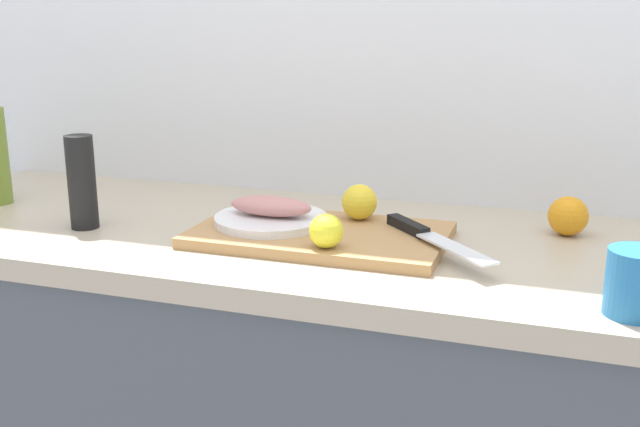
{
  "coord_description": "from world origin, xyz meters",
  "views": [
    {
      "loc": [
        0.33,
        -1.25,
        1.3
      ],
      "look_at": [
        -0.08,
        -0.04,
        0.95
      ],
      "focal_mm": 41.92,
      "sensor_mm": 36.0,
      "label": 1
    }
  ],
  "objects_px": {
    "orange_0": "(568,216)",
    "pepper_mill": "(82,182)",
    "lemon_0": "(326,231)",
    "white_plate": "(271,219)",
    "fish_fillet": "(271,206)",
    "chef_knife": "(424,234)",
    "cutting_board": "(320,235)",
    "coffee_mug_0": "(639,283)"
  },
  "relations": [
    {
      "from": "cutting_board",
      "to": "pepper_mill",
      "type": "height_order",
      "value": "pepper_mill"
    },
    {
      "from": "white_plate",
      "to": "lemon_0",
      "type": "distance_m",
      "value": 0.18
    },
    {
      "from": "cutting_board",
      "to": "fish_fillet",
      "type": "height_order",
      "value": "fish_fillet"
    },
    {
      "from": "fish_fillet",
      "to": "white_plate",
      "type": "bearing_deg",
      "value": -90.0
    },
    {
      "from": "fish_fillet",
      "to": "pepper_mill",
      "type": "xyz_separation_m",
      "value": [
        -0.35,
        -0.07,
        0.04
      ]
    },
    {
      "from": "chef_knife",
      "to": "orange_0",
      "type": "xyz_separation_m",
      "value": [
        0.23,
        0.17,
        0.01
      ]
    },
    {
      "from": "chef_knife",
      "to": "lemon_0",
      "type": "relative_size",
      "value": 3.98
    },
    {
      "from": "chef_knife",
      "to": "white_plate",
      "type": "bearing_deg",
      "value": -134.91
    },
    {
      "from": "white_plate",
      "to": "lemon_0",
      "type": "xyz_separation_m",
      "value": [
        0.14,
        -0.11,
        0.02
      ]
    },
    {
      "from": "pepper_mill",
      "to": "lemon_0",
      "type": "bearing_deg",
      "value": -3.61
    },
    {
      "from": "fish_fillet",
      "to": "orange_0",
      "type": "relative_size",
      "value": 2.16
    },
    {
      "from": "chef_knife",
      "to": "cutting_board",
      "type": "bearing_deg",
      "value": -132.3
    },
    {
      "from": "chef_knife",
      "to": "coffee_mug_0",
      "type": "distance_m",
      "value": 0.38
    },
    {
      "from": "orange_0",
      "to": "pepper_mill",
      "type": "bearing_deg",
      "value": -164.44
    },
    {
      "from": "cutting_board",
      "to": "chef_knife",
      "type": "height_order",
      "value": "chef_knife"
    },
    {
      "from": "coffee_mug_0",
      "to": "orange_0",
      "type": "height_order",
      "value": "coffee_mug_0"
    },
    {
      "from": "chef_knife",
      "to": "fish_fillet",
      "type": "bearing_deg",
      "value": -134.91
    },
    {
      "from": "chef_knife",
      "to": "coffee_mug_0",
      "type": "height_order",
      "value": "coffee_mug_0"
    },
    {
      "from": "lemon_0",
      "to": "pepper_mill",
      "type": "bearing_deg",
      "value": 176.39
    },
    {
      "from": "cutting_board",
      "to": "fish_fillet",
      "type": "xyz_separation_m",
      "value": [
        -0.1,
        0.01,
        0.04
      ]
    },
    {
      "from": "white_plate",
      "to": "orange_0",
      "type": "relative_size",
      "value": 2.88
    },
    {
      "from": "fish_fillet",
      "to": "orange_0",
      "type": "height_order",
      "value": "orange_0"
    },
    {
      "from": "fish_fillet",
      "to": "chef_knife",
      "type": "bearing_deg",
      "value": -0.78
    },
    {
      "from": "chef_knife",
      "to": "pepper_mill",
      "type": "bearing_deg",
      "value": -127.8
    },
    {
      "from": "lemon_0",
      "to": "orange_0",
      "type": "distance_m",
      "value": 0.46
    },
    {
      "from": "coffee_mug_0",
      "to": "orange_0",
      "type": "bearing_deg",
      "value": 104.54
    },
    {
      "from": "orange_0",
      "to": "pepper_mill",
      "type": "relative_size",
      "value": 0.41
    },
    {
      "from": "fish_fillet",
      "to": "pepper_mill",
      "type": "relative_size",
      "value": 0.88
    },
    {
      "from": "cutting_board",
      "to": "chef_knife",
      "type": "distance_m",
      "value": 0.19
    },
    {
      "from": "white_plate",
      "to": "pepper_mill",
      "type": "relative_size",
      "value": 1.18
    },
    {
      "from": "white_plate",
      "to": "lemon_0",
      "type": "relative_size",
      "value": 3.64
    },
    {
      "from": "fish_fillet",
      "to": "chef_knife",
      "type": "xyz_separation_m",
      "value": [
        0.29,
        -0.0,
        -0.02
      ]
    },
    {
      "from": "fish_fillet",
      "to": "pepper_mill",
      "type": "bearing_deg",
      "value": -168.02
    },
    {
      "from": "pepper_mill",
      "to": "white_plate",
      "type": "bearing_deg",
      "value": 11.98
    },
    {
      "from": "fish_fillet",
      "to": "lemon_0",
      "type": "height_order",
      "value": "lemon_0"
    },
    {
      "from": "coffee_mug_0",
      "to": "orange_0",
      "type": "xyz_separation_m",
      "value": [
        -0.09,
        0.36,
        -0.01
      ]
    },
    {
      "from": "lemon_0",
      "to": "coffee_mug_0",
      "type": "xyz_separation_m",
      "value": [
        0.47,
        -0.09,
        -0.0
      ]
    },
    {
      "from": "white_plate",
      "to": "lemon_0",
      "type": "height_order",
      "value": "lemon_0"
    },
    {
      "from": "white_plate",
      "to": "orange_0",
      "type": "xyz_separation_m",
      "value": [
        0.52,
        0.17,
        0.01
      ]
    },
    {
      "from": "lemon_0",
      "to": "orange_0",
      "type": "bearing_deg",
      "value": 35.97
    },
    {
      "from": "cutting_board",
      "to": "orange_0",
      "type": "relative_size",
      "value": 6.2
    },
    {
      "from": "white_plate",
      "to": "coffee_mug_0",
      "type": "height_order",
      "value": "coffee_mug_0"
    }
  ]
}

